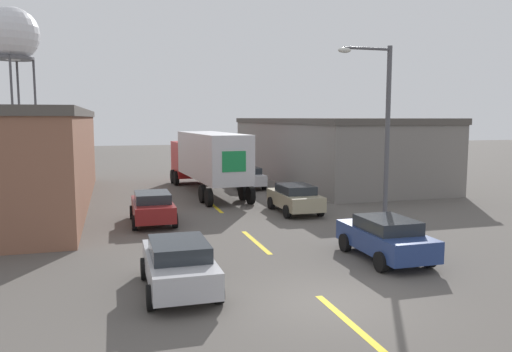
{
  "coord_description": "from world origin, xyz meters",
  "views": [
    {
      "loc": [
        -5.37,
        -11.82,
        4.92
      ],
      "look_at": [
        0.98,
        10.24,
        2.24
      ],
      "focal_mm": 35.0,
      "sensor_mm": 36.0,
      "label": 1
    }
  ],
  "objects": [
    {
      "name": "parked_car_left_far",
      "position": [
        -3.66,
        11.58,
        0.79
      ],
      "size": [
        1.99,
        4.15,
        1.48
      ],
      "color": "maroon",
      "rests_on": "ground_plane"
    },
    {
      "name": "ground_plane",
      "position": [
        0.0,
        0.0,
        0.0
      ],
      "size": [
        160.0,
        160.0,
        0.0
      ],
      "primitive_type": "plane",
      "color": "#56514C"
    },
    {
      "name": "parked_car_right_far",
      "position": [
        3.66,
        21.86,
        0.79
      ],
      "size": [
        1.99,
        4.15,
        1.48
      ],
      "color": "silver",
      "rests_on": "ground_plane"
    },
    {
      "name": "road_centerline",
      "position": [
        0.0,
        6.84,
        0.0
      ],
      "size": [
        0.2,
        20.3,
        0.01
      ],
      "color": "yellow",
      "rests_on": "ground_plane"
    },
    {
      "name": "street_lamp",
      "position": [
        5.4,
        6.72,
        4.56
      ],
      "size": [
        2.42,
        0.32,
        7.85
      ],
      "color": "#4C4C51",
      "rests_on": "ground_plane"
    },
    {
      "name": "warehouse_right",
      "position": [
        11.22,
        25.48,
        2.45
      ],
      "size": [
        9.14,
        23.1,
        4.88
      ],
      "color": "slate",
      "rests_on": "ground_plane"
    },
    {
      "name": "parked_car_left_near",
      "position": [
        -3.66,
        2.05,
        0.79
      ],
      "size": [
        1.99,
        4.15,
        1.48
      ],
      "color": "#B2B2B7",
      "rests_on": "ground_plane"
    },
    {
      "name": "parked_car_right_mid",
      "position": [
        3.66,
        12.22,
        0.79
      ],
      "size": [
        1.99,
        4.15,
        1.48
      ],
      "color": "tan",
      "rests_on": "ground_plane"
    },
    {
      "name": "parked_car_right_near",
      "position": [
        3.66,
        3.26,
        0.79
      ],
      "size": [
        1.99,
        4.15,
        1.48
      ],
      "color": "navy",
      "rests_on": "ground_plane"
    },
    {
      "name": "water_tower",
      "position": [
        -16.57,
        55.38,
        14.75
      ],
      "size": [
        6.36,
        6.36,
        18.13
      ],
      "color": "#47474C",
      "rests_on": "ground_plane"
    },
    {
      "name": "semi_truck",
      "position": [
        0.55,
        20.47,
        2.35
      ],
      "size": [
        3.54,
        12.59,
        3.97
      ],
      "rotation": [
        0.0,
        0.0,
        0.07
      ],
      "color": "#B21919",
      "rests_on": "ground_plane"
    }
  ]
}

